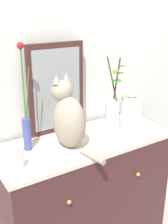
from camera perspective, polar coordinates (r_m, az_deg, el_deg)
name	(u,v)px	position (r m, az deg, el deg)	size (l,w,h in m)	color
wall_back	(59,67)	(1.87, -5.03, 8.77)	(4.40, 0.08, 2.60)	silver
sideboard	(84,202)	(1.99, 0.00, -17.38)	(1.09, 0.47, 0.91)	#3C1F22
mirror_leaning	(56,89)	(1.78, -5.45, 4.52)	(0.37, 0.03, 0.56)	#3C201F
cat_sitting	(68,118)	(1.61, -3.11, -1.12)	(0.19, 0.40, 0.42)	gray
vase_slim_green	(26,123)	(1.61, -11.32, -2.16)	(0.06, 0.05, 0.59)	#3B4794
bowl_porcelain	(112,134)	(1.78, 5.51, -4.25)	(0.20, 0.20, 0.05)	white
vase_glass_clear	(113,113)	(1.73, 5.70, -0.14)	(0.18, 0.15, 0.45)	silver
jar_lidded_porcelain	(131,109)	(1.90, 9.20, 0.50)	(0.09, 0.09, 0.28)	white
candle_pillar	(19,160)	(1.48, -12.62, -9.15)	(0.04, 0.04, 0.11)	beige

